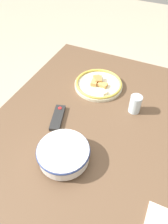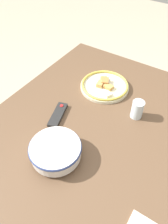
{
  "view_description": "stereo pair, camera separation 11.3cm",
  "coord_description": "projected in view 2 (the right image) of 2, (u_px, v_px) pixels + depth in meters",
  "views": [
    {
      "loc": [
        -0.68,
        -0.25,
        1.6
      ],
      "look_at": [
        0.03,
        0.08,
        0.78
      ],
      "focal_mm": 35.0,
      "sensor_mm": 36.0,
      "label": 1
    },
    {
      "loc": [
        -0.62,
        -0.35,
        1.6
      ],
      "look_at": [
        0.03,
        0.08,
        0.78
      ],
      "focal_mm": 35.0,
      "sensor_mm": 36.0,
      "label": 2
    }
  ],
  "objects": [
    {
      "name": "drinking_glass",
      "position": [
        137.0,
        109.0,
        1.13
      ],
      "size": [
        0.06,
        0.06,
        0.1
      ],
      "color": "silver",
      "rests_on": "dining_table"
    },
    {
      "name": "noodle_bowl",
      "position": [
        56.0,
        151.0,
        0.96
      ],
      "size": [
        0.23,
        0.23,
        0.08
      ],
      "color": "silver",
      "rests_on": "dining_table"
    },
    {
      "name": "dining_table",
      "position": [
        94.0,
        137.0,
        1.16
      ],
      "size": [
        1.36,
        1.07,
        0.74
      ],
      "color": "brown",
      "rests_on": "ground_plane"
    },
    {
      "name": "tv_remote",
      "position": [
        58.0,
        115.0,
        1.16
      ],
      "size": [
        0.18,
        0.1,
        0.02
      ],
      "rotation": [
        0.0,
        0.0,
        5.01
      ],
      "color": "black",
      "rests_on": "dining_table"
    },
    {
      "name": "food_plate",
      "position": [
        105.0,
        86.0,
        1.32
      ],
      "size": [
        0.29,
        0.29,
        0.05
      ],
      "color": "beige",
      "rests_on": "dining_table"
    },
    {
      "name": "ground_plane",
      "position": [
        91.0,
        191.0,
        1.65
      ],
      "size": [
        8.0,
        8.0,
        0.0
      ],
      "primitive_type": "plane",
      "color": "#B7A88E"
    }
  ]
}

